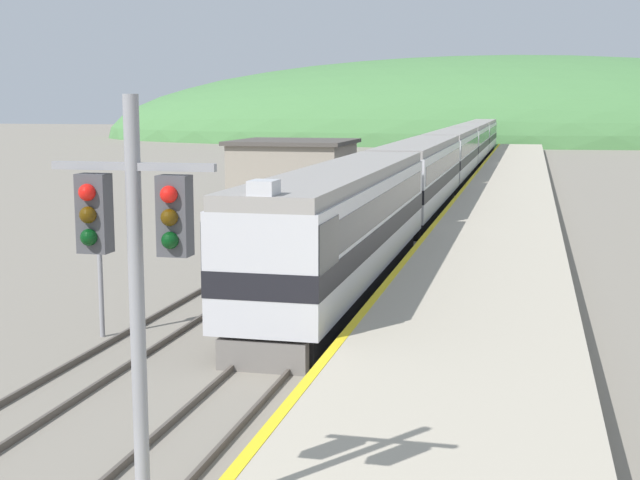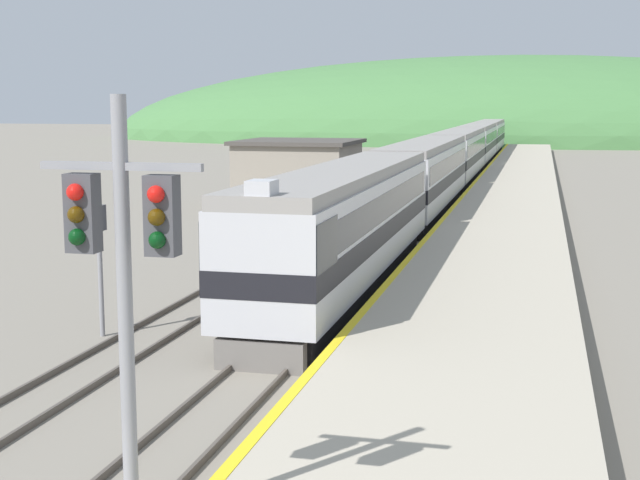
{
  "view_description": "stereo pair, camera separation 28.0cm",
  "coord_description": "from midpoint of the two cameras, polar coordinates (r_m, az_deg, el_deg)",
  "views": [
    {
      "loc": [
        6.26,
        -8.27,
        6.53
      ],
      "look_at": [
        0.3,
        16.92,
        2.55
      ],
      "focal_mm": 50.0,
      "sensor_mm": 36.0,
      "label": 1
    },
    {
      "loc": [
        6.53,
        -8.2,
        6.53
      ],
      "look_at": [
        0.3,
        16.92,
        2.55
      ],
      "focal_mm": 50.0,
      "sensor_mm": 36.0,
      "label": 2
    }
  ],
  "objects": [
    {
      "name": "carriage_fourth",
      "position": [
        95.89,
        9.52,
        6.13
      ],
      "size": [
        2.96,
        20.99,
        4.34
      ],
      "color": "black",
      "rests_on": "ground"
    },
    {
      "name": "distant_hills",
      "position": [
        164.38,
        11.13,
        6.31
      ],
      "size": [
        148.45,
        66.8,
        29.83
      ],
      "color": "#477A42",
      "rests_on": "ground"
    },
    {
      "name": "track_siding",
      "position": [
        79.19,
        5.69,
        4.03
      ],
      "size": [
        1.52,
        180.0,
        0.16
      ],
      "color": "#4C443D",
      "rests_on": "ground"
    },
    {
      "name": "carriage_fifth",
      "position": [
        117.7,
        10.25,
        6.58
      ],
      "size": [
        2.96,
        20.99,
        4.34
      ],
      "color": "black",
      "rests_on": "ground"
    },
    {
      "name": "carriage_third",
      "position": [
        74.11,
        8.37,
        5.43
      ],
      "size": [
        2.96,
        20.99,
        4.34
      ],
      "color": "black",
      "rests_on": "ground"
    },
    {
      "name": "express_train_lead_car",
      "position": [
        30.98,
        1.27,
        1.03
      ],
      "size": [
        2.97,
        20.42,
        4.7
      ],
      "color": "black",
      "rests_on": "ground"
    },
    {
      "name": "carriage_second",
      "position": [
        52.4,
        6.27,
        4.13
      ],
      "size": [
        2.96,
        20.99,
        4.34
      ],
      "color": "black",
      "rests_on": "ground"
    },
    {
      "name": "track_main",
      "position": [
        78.76,
        8.62,
        3.95
      ],
      "size": [
        1.52,
        180.0,
        0.16
      ],
      "color": "#4C443D",
      "rests_on": "ground"
    },
    {
      "name": "platform",
      "position": [
        58.58,
        11.64,
        2.59
      ],
      "size": [
        5.92,
        140.0,
        0.87
      ],
      "color": "#B2A893",
      "rests_on": "ground"
    },
    {
      "name": "signal_post_siding",
      "position": [
        25.52,
        -14.28,
        -0.1
      ],
      "size": [
        0.36,
        0.42,
        3.79
      ],
      "color": "gray",
      "rests_on": "ground"
    },
    {
      "name": "signal_mast_main",
      "position": [
        11.65,
        -12.4,
        -2.36
      ],
      "size": [
        2.2,
        0.42,
        6.65
      ],
      "color": "gray",
      "rests_on": "ground"
    },
    {
      "name": "station_shed",
      "position": [
        55.83,
        -1.84,
        4.25
      ],
      "size": [
        7.2,
        7.3,
        4.27
      ],
      "color": "gray",
      "rests_on": "ground"
    }
  ]
}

